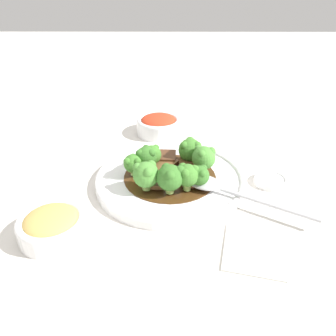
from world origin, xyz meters
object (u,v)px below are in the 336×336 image
broccoli_floret_7 (202,157)px  broccoli_floret_6 (131,164)px  broccoli_floret_8 (150,154)px  broccoli_floret_0 (188,149)px  broccoli_floret_3 (144,157)px  sauce_dish (268,180)px  broccoli_floret_4 (170,177)px  broccoli_floret_2 (144,174)px  side_bowl_kimchi (157,125)px  serving_spoon (211,185)px  beef_strip_4 (162,167)px  beef_strip_1 (186,177)px  beef_strip_0 (165,157)px  broccoli_floret_5 (197,175)px  beef_strip_3 (154,177)px  main_plate (168,179)px  broccoli_floret_1 (185,175)px  side_bowl_appetizer (50,225)px  beef_strip_2 (184,167)px

broccoli_floret_7 → broccoli_floret_6: bearing=96.1°
broccoli_floret_7 → broccoli_floret_8: (0.03, 0.10, -0.01)m
broccoli_floret_0 → broccoli_floret_8: size_ratio=1.22×
broccoli_floret_3 → sauce_dish: 0.25m
broccoli_floret_4 → broccoli_floret_6: bearing=53.3°
broccoli_floret_2 → broccoli_floret_3: 0.06m
side_bowl_kimchi → sauce_dish: side_bowl_kimchi is taller
broccoli_floret_0 → serving_spoon: broccoli_floret_0 is taller
beef_strip_4 → broccoli_floret_2: broccoli_floret_2 is taller
beef_strip_1 → broccoli_floret_2: size_ratio=1.24×
broccoli_floret_2 → serving_spoon: bearing=-88.7°
beef_strip_0 → broccoli_floret_0: size_ratio=0.90×
broccoli_floret_5 → serving_spoon: 0.03m
broccoli_floret_0 → broccoli_floret_3: size_ratio=1.01×
beef_strip_3 → broccoli_floret_6: 0.05m
main_plate → broccoli_floret_2: size_ratio=5.37×
broccoli_floret_3 → broccoli_floret_7: broccoli_floret_7 is taller
beef_strip_4 → beef_strip_3: bearing=159.8°
beef_strip_4 → broccoli_floret_0: size_ratio=1.39×
beef_strip_1 → broccoli_floret_0: 0.07m
broccoli_floret_0 → broccoli_floret_5: broccoli_floret_0 is taller
broccoli_floret_1 → broccoli_floret_7: bearing=-29.2°
beef_strip_1 → beef_strip_0: bearing=28.5°
broccoli_floret_2 → serving_spoon: (0.00, -0.12, -0.03)m
main_plate → broccoli_floret_0: 0.08m
beef_strip_3 → broccoli_floret_5: 0.09m
main_plate → side_bowl_kimchi: side_bowl_kimchi is taller
beef_strip_4 → main_plate: bearing=-151.4°
broccoli_floret_1 → side_bowl_appetizer: (-0.10, 0.21, -0.03)m
sauce_dish → beef_strip_3: bearing=94.2°
main_plate → broccoli_floret_7: 0.08m
broccoli_floret_2 → serving_spoon: broccoli_floret_2 is taller
beef_strip_0 → beef_strip_3: (-0.07, 0.02, -0.00)m
broccoli_floret_3 → broccoli_floret_7: size_ratio=0.94×
beef_strip_0 → broccoli_floret_0: broccoli_floret_0 is taller
beef_strip_4 → broccoli_floret_0: (0.03, -0.05, 0.02)m
beef_strip_2 → beef_strip_3: (-0.03, 0.06, -0.00)m
beef_strip_0 → beef_strip_2: 0.06m
beef_strip_0 → side_bowl_appetizer: side_bowl_appetizer is taller
side_bowl_kimchi → side_bowl_appetizer: side_bowl_kimchi is taller
broccoli_floret_6 → side_bowl_appetizer: (-0.15, 0.11, -0.02)m
broccoli_floret_0 → broccoli_floret_3: 0.09m
main_plate → beef_strip_0: 0.06m
main_plate → beef_strip_0: size_ratio=6.14×
broccoli_floret_5 → broccoli_floret_8: 0.12m
beef_strip_4 → broccoli_floret_5: (-0.07, -0.06, 0.02)m
broccoli_floret_1 → sauce_dish: size_ratio=0.79×
beef_strip_3 → broccoli_floret_7: broccoli_floret_7 is taller
beef_strip_3 → broccoli_floret_8: (0.05, 0.01, 0.02)m
beef_strip_3 → serving_spoon: bearing=-106.4°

